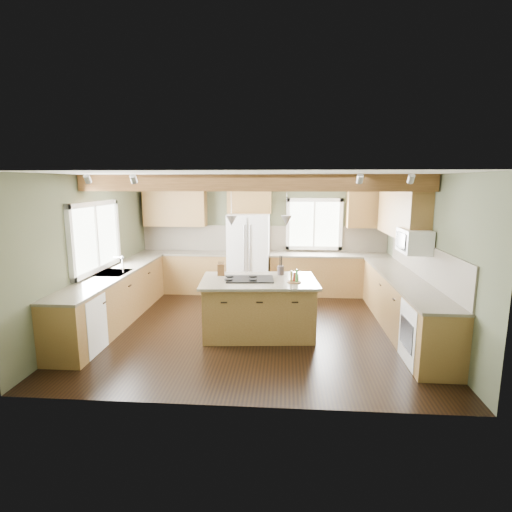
{
  "coord_description": "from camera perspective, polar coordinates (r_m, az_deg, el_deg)",
  "views": [
    {
      "loc": [
        0.52,
        -6.57,
        2.48
      ],
      "look_at": [
        -0.0,
        0.3,
        1.2
      ],
      "focal_mm": 28.0,
      "sensor_mm": 36.0,
      "label": 1
    }
  ],
  "objects": [
    {
      "name": "counter_back_left",
      "position": [
        9.21,
        -10.27,
        0.44
      ],
      "size": [
        2.06,
        0.64,
        0.04
      ],
      "primitive_type": "cube",
      "color": "#4C4538",
      "rests_on": "base_cab_back_left"
    },
    {
      "name": "oven",
      "position": [
        6.03,
        23.49,
        -10.27
      ],
      "size": [
        0.6,
        0.72,
        0.84
      ],
      "primitive_type": "cube",
      "color": "white",
      "rests_on": "floor"
    },
    {
      "name": "faucet",
      "position": [
        7.35,
        -18.51,
        -1.28
      ],
      "size": [
        0.02,
        0.02,
        0.28
      ],
      "primitive_type": "cylinder",
      "color": "#B2B2B7",
      "rests_on": "sink"
    },
    {
      "name": "upper_cab_over_fridge",
      "position": [
        8.94,
        -0.95,
        8.37
      ],
      "size": [
        0.96,
        0.35,
        0.7
      ],
      "primitive_type": "cube",
      "color": "brown",
      "rests_on": "wall_back"
    },
    {
      "name": "microwave",
      "position": [
        6.9,
        21.66,
        2.01
      ],
      "size": [
        0.4,
        0.7,
        0.38
      ],
      "primitive_type": "cube",
      "color": "white",
      "rests_on": "wall_right"
    },
    {
      "name": "bottle_tray",
      "position": [
        6.33,
        5.5,
        -2.88
      ],
      "size": [
        0.23,
        0.23,
        0.2
      ],
      "primitive_type": null,
      "rotation": [
        0.0,
        0.0,
        -0.05
      ],
      "color": "brown",
      "rests_on": "island_top"
    },
    {
      "name": "ceiling_beam",
      "position": [
        6.32,
        -0.4,
        10.4
      ],
      "size": [
        5.55,
        0.26,
        0.26
      ],
      "primitive_type": "cube",
      "color": "#4D2F16",
      "rests_on": "ceiling"
    },
    {
      "name": "wall_left",
      "position": [
        7.46,
        -22.17,
        0.61
      ],
      "size": [
        0.0,
        5.0,
        5.0
      ],
      "primitive_type": "plane",
      "rotation": [
        1.57,
        0.0,
        1.57
      ],
      "color": "#4F553C",
      "rests_on": "ground"
    },
    {
      "name": "base_cab_right",
      "position": [
        7.21,
        20.22,
        -6.62
      ],
      "size": [
        0.6,
        3.7,
        0.88
      ],
      "primitive_type": "cube",
      "color": "brown",
      "rests_on": "floor"
    },
    {
      "name": "counter_back_right",
      "position": [
        8.97,
        10.47,
        0.16
      ],
      "size": [
        2.66,
        0.64,
        0.04
      ],
      "primitive_type": "cube",
      "color": "#4C4538",
      "rests_on": "base_cab_back_right"
    },
    {
      "name": "ceiling",
      "position": [
        6.59,
        -0.2,
        11.54
      ],
      "size": [
        5.6,
        5.6,
        0.0
      ],
      "primitive_type": "plane",
      "rotation": [
        3.14,
        0.0,
        0.0
      ],
      "color": "silver",
      "rests_on": "wall_back"
    },
    {
      "name": "island",
      "position": [
        6.64,
        0.41,
        -7.41
      ],
      "size": [
        1.83,
        1.21,
        0.88
      ],
      "primitive_type": "cube",
      "rotation": [
        0.0,
        0.0,
        0.09
      ],
      "color": "brown",
      "rests_on": "floor"
    },
    {
      "name": "cooktop",
      "position": [
        6.5,
        -0.87,
        -3.3
      ],
      "size": [
        0.8,
        0.57,
        0.02
      ],
      "primitive_type": "cube",
      "rotation": [
        0.0,
        0.0,
        0.09
      ],
      "color": "black",
      "rests_on": "island_top"
    },
    {
      "name": "upper_cab_back_left",
      "position": [
        9.26,
        -11.49,
        7.0
      ],
      "size": [
        1.4,
        0.35,
        0.9
      ],
      "primitive_type": "cube",
      "color": "brown",
      "rests_on": "wall_back"
    },
    {
      "name": "backsplash_right",
      "position": [
        7.11,
        22.82,
        -0.62
      ],
      "size": [
        0.03,
        3.7,
        0.58
      ],
      "primitive_type": "cube",
      "color": "brown",
      "rests_on": "wall_right"
    },
    {
      "name": "dishwasher",
      "position": [
        6.45,
        -24.09,
        -8.99
      ],
      "size": [
        0.6,
        0.6,
        0.84
      ],
      "primitive_type": "cube",
      "color": "white",
      "rests_on": "floor"
    },
    {
      "name": "base_cab_back_left",
      "position": [
        9.3,
        -10.18,
        -2.35
      ],
      "size": [
        2.02,
        0.6,
        0.88
      ],
      "primitive_type": "cube",
      "color": "brown",
      "rests_on": "floor"
    },
    {
      "name": "knife_block",
      "position": [
        6.79,
        -5.02,
        -1.97
      ],
      "size": [
        0.13,
        0.1,
        0.2
      ],
      "primitive_type": "cube",
      "rotation": [
        0.0,
        0.0,
        0.09
      ],
      "color": "brown",
      "rests_on": "island_top"
    },
    {
      "name": "counter_left",
      "position": [
        7.45,
        -19.72,
        -2.38
      ],
      "size": [
        0.64,
        3.74,
        0.04
      ],
      "primitive_type": "cube",
      "color": "#4C4538",
      "rests_on": "base_cab_left"
    },
    {
      "name": "counter_right",
      "position": [
        7.09,
        20.46,
        -3.06
      ],
      "size": [
        0.64,
        3.74,
        0.04
      ],
      "primitive_type": "cube",
      "color": "#4C4538",
      "rests_on": "base_cab_right"
    },
    {
      "name": "wall_right",
      "position": [
        7.06,
        23.11,
        0.02
      ],
      "size": [
        0.0,
        5.0,
        5.0
      ],
      "primitive_type": "plane",
      "rotation": [
        1.57,
        0.0,
        -1.57
      ],
      "color": "#4F553C",
      "rests_on": "ground"
    },
    {
      "name": "refrigerator",
      "position": [
        8.87,
        -1.04,
        0.23
      ],
      "size": [
        0.9,
        0.74,
        1.8
      ],
      "primitive_type": "cube",
      "color": "white",
      "rests_on": "floor"
    },
    {
      "name": "utensil_crock",
      "position": [
        6.84,
        3.54,
        -2.07
      ],
      "size": [
        0.13,
        0.13,
        0.15
      ],
      "primitive_type": "cylinder",
      "rotation": [
        0.0,
        0.0,
        0.11
      ],
      "color": "#453E37",
      "rests_on": "island_top"
    },
    {
      "name": "upper_cab_right",
      "position": [
        7.78,
        20.13,
        5.95
      ],
      "size": [
        0.35,
        2.2,
        0.9
      ],
      "primitive_type": "cube",
      "color": "brown",
      "rests_on": "wall_right"
    },
    {
      "name": "pendant_left",
      "position": [
        6.35,
        -3.54,
        5.05
      ],
      "size": [
        0.18,
        0.18,
        0.16
      ],
      "primitive_type": "cone",
      "rotation": [
        3.14,
        0.0,
        0.0
      ],
      "color": "#B2B2B7",
      "rests_on": "ceiling"
    },
    {
      "name": "soffit_trim",
      "position": [
        8.99,
        1.03,
        10.87
      ],
      "size": [
        5.55,
        0.2,
        0.1
      ],
      "primitive_type": "cube",
      "color": "#4D2F16",
      "rests_on": "ceiling"
    },
    {
      "name": "window_left",
      "position": [
        7.46,
        -22.0,
        2.56
      ],
      "size": [
        0.04,
        1.6,
        1.05
      ],
      "primitive_type": "cube",
      "color": "white",
      "rests_on": "wall_left"
    },
    {
      "name": "upper_cab_back_corner",
      "position": [
        9.09,
        15.73,
        6.76
      ],
      "size": [
        0.9,
        0.35,
        0.9
      ],
      "primitive_type": "cube",
      "color": "brown",
      "rests_on": "wall_back"
    },
    {
      "name": "sink",
      "position": [
        7.45,
        -19.73,
        -2.34
      ],
      "size": [
        0.5,
        0.65,
        0.03
      ],
      "primitive_type": "cube",
      "color": "#262628",
      "rests_on": "counter_left"
    },
    {
      "name": "window_back",
      "position": [
        9.12,
        8.29,
        4.53
      ],
      "size": [
        1.1,
        0.04,
        1.0
      ],
      "primitive_type": "cube",
      "color": "white",
      "rests_on": "wall_back"
    },
    {
      "name": "backsplash_back",
      "position": [
        9.16,
        1.03,
        2.52
      ],
      "size": [
        5.58,
        0.03,
        0.58
      ],
      "primitive_type": "cube",
      "color": "brown",
      "rests_on": "wall_back"
    },
    {
      "name": "base_cab_left",
      "position": [
        7.56,
        -19.51,
        -5.78
      ],
      "size": [
        0.6,
        3.7,
        0.88
      ],
      "primitive_type": "cube",
      "color": "brown",
      "rests_on": "floor"
    },
    {
      "name": "wall_back",
      "position": [
        9.16,
        1.04,
        3.09
      ],
      "size": [
        5.6,
        0.0,
        5.6
      ],
      "primitive_type": "plane",
      "rotation": [
        1.57,
        0.0,
        0.0
      ],
      "color": "#4F553C",
      "rests_on": "ground"
    },
    {
      "name": "base_cab_back_right",
      "position": [
        9.06,
        10.37,
        -2.7
      ],
      "size": [
        2.62,
        0.6,
        0.88
      ],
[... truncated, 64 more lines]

